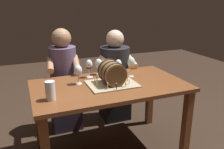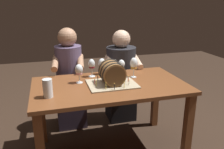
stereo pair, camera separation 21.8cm
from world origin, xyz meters
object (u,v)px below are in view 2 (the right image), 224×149
object	(u,v)px
barrel_cake	(112,74)
wine_glass_amber	(134,64)
wine_glass_rose	(79,70)
menu_card	(111,67)
wine_glass_empty	(102,63)
wine_glass_white	(121,65)
beer_pint	(48,89)
wine_glass_red	(92,65)
person_seated_right	(121,78)
person_seated_left	(70,83)
dining_table	(110,95)

from	to	relation	value
barrel_cake	wine_glass_amber	distance (m)	0.31
wine_glass_rose	menu_card	distance (m)	0.40
wine_glass_empty	wine_glass_white	size ratio (longest dim) A/B	1.06
beer_pint	menu_card	world-z (taller)	menu_card
wine_glass_empty	beer_pint	xyz separation A→B (m)	(-0.57, -0.49, -0.04)
wine_glass_red	menu_card	distance (m)	0.22
wine_glass_white	person_seated_right	xyz separation A→B (m)	(0.12, 0.40, -0.29)
wine_glass_rose	beer_pint	xyz separation A→B (m)	(-0.30, -0.28, -0.05)
wine_glass_rose	person_seated_right	world-z (taller)	person_seated_right
barrel_cake	person_seated_left	bearing A→B (deg)	116.87
menu_card	person_seated_right	xyz separation A→B (m)	(0.23, 0.36, -0.26)
barrel_cake	person_seated_right	world-z (taller)	person_seated_right
menu_card	person_seated_right	distance (m)	0.51
menu_card	person_seated_left	world-z (taller)	person_seated_left
dining_table	wine_glass_white	xyz separation A→B (m)	(0.20, 0.25, 0.22)
wine_glass_rose	barrel_cake	bearing A→B (deg)	-24.74
wine_glass_red	wine_glass_amber	size ratio (longest dim) A/B	0.90
dining_table	wine_glass_empty	size ratio (longest dim) A/B	8.31
dining_table	menu_card	xyz separation A→B (m)	(0.09, 0.29, 0.19)
barrel_cake	wine_glass_empty	bearing A→B (deg)	92.90
barrel_cake	beer_pint	bearing A→B (deg)	-165.98
wine_glass_red	barrel_cake	bearing A→B (deg)	-64.73
menu_card	person_seated_right	size ratio (longest dim) A/B	0.14
menu_card	beer_pint	bearing A→B (deg)	-140.39
dining_table	person_seated_left	size ratio (longest dim) A/B	1.20
wine_glass_rose	person_seated_right	distance (m)	0.86
dining_table	barrel_cake	size ratio (longest dim) A/B	3.20
menu_card	barrel_cake	bearing A→B (deg)	-98.16
wine_glass_white	wine_glass_red	xyz separation A→B (m)	(-0.32, 0.02, 0.02)
wine_glass_amber	person_seated_right	bearing A→B (deg)	86.43
barrel_cake	wine_glass_rose	bearing A→B (deg)	155.26
wine_glass_white	person_seated_left	bearing A→B (deg)	142.70
barrel_cake	wine_glass_amber	world-z (taller)	barrel_cake
wine_glass_empty	wine_glass_red	xyz separation A→B (m)	(-0.12, -0.05, 0.01)
menu_card	wine_glass_rose	bearing A→B (deg)	-149.56
dining_table	menu_card	bearing A→B (deg)	72.84
wine_glass_red	menu_card	size ratio (longest dim) A/B	1.18
wine_glass_white	wine_glass_amber	world-z (taller)	wine_glass_amber
wine_glass_rose	wine_glass_white	world-z (taller)	wine_glass_rose
wine_glass_empty	wine_glass_red	world-z (taller)	wine_glass_red
dining_table	wine_glass_empty	bearing A→B (deg)	90.30
wine_glass_rose	beer_pint	world-z (taller)	wine_glass_rose
dining_table	wine_glass_red	bearing A→B (deg)	114.06
person_seated_left	person_seated_right	xyz separation A→B (m)	(0.64, 0.00, 0.00)
wine_glass_rose	wine_glass_red	distance (m)	0.22
wine_glass_rose	person_seated_left	world-z (taller)	person_seated_left
dining_table	beer_pint	xyz separation A→B (m)	(-0.57, -0.17, 0.18)
wine_glass_empty	person_seated_right	xyz separation A→B (m)	(0.32, 0.33, -0.30)
wine_glass_empty	person_seated_right	bearing A→B (deg)	45.21
wine_glass_rose	wine_glass_empty	xyz separation A→B (m)	(0.27, 0.21, -0.01)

